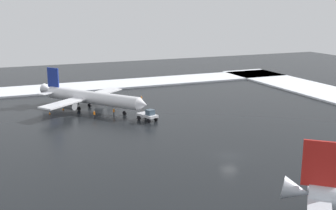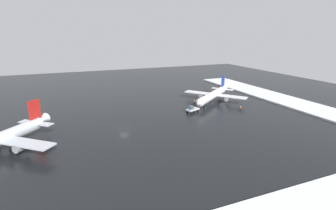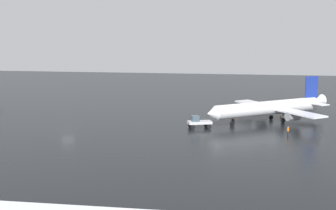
{
  "view_description": "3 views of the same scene",
  "coord_description": "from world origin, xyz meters",
  "px_view_note": "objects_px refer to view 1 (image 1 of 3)",
  "views": [
    {
      "loc": [
        -55.23,
        33.66,
        23.54
      ],
      "look_at": [
        22.41,
        1.42,
        3.63
      ],
      "focal_mm": 45.0,
      "sensor_mm": 36.0,
      "label": 1
    },
    {
      "loc": [
        -15.53,
        -70.98,
        26.69
      ],
      "look_at": [
        16.66,
        6.53,
        3.2
      ],
      "focal_mm": 28.0,
      "sensor_mm": 36.0,
      "label": 2
    },
    {
      "loc": [
        35.25,
        -93.25,
        19.78
      ],
      "look_at": [
        18.49,
        7.5,
        4.03
      ],
      "focal_mm": 55.0,
      "sensor_mm": 36.0,
      "label": 3
    }
  ],
  "objects_px": {
    "ground_crew_by_nose_gear": "(141,99)",
    "traffic_cone_mid_line": "(63,109)",
    "traffic_cone_near_nose": "(50,113)",
    "airplane_far_rear": "(90,97)",
    "pushback_tug": "(148,115)",
    "ground_crew_mid_apron": "(114,112)",
    "ground_crew_near_tug": "(94,114)"
  },
  "relations": [
    {
      "from": "pushback_tug",
      "to": "ground_crew_by_nose_gear",
      "type": "relative_size",
      "value": 2.97
    },
    {
      "from": "pushback_tug",
      "to": "ground_crew_by_nose_gear",
      "type": "xyz_separation_m",
      "value": [
        16.81,
        -4.31,
        -0.31
      ]
    },
    {
      "from": "airplane_far_rear",
      "to": "ground_crew_by_nose_gear",
      "type": "bearing_deg",
      "value": 63.9
    },
    {
      "from": "pushback_tug",
      "to": "ground_crew_by_nose_gear",
      "type": "bearing_deg",
      "value": 145.29
    },
    {
      "from": "pushback_tug",
      "to": "traffic_cone_near_nose",
      "type": "bearing_deg",
      "value": -147.13
    },
    {
      "from": "airplane_far_rear",
      "to": "ground_crew_mid_apron",
      "type": "xyz_separation_m",
      "value": [
        -7.39,
        -3.58,
        -2.01
      ]
    },
    {
      "from": "ground_crew_mid_apron",
      "to": "traffic_cone_near_nose",
      "type": "xyz_separation_m",
      "value": [
        7.07,
        12.77,
        -0.7
      ]
    },
    {
      "from": "ground_crew_by_nose_gear",
      "to": "airplane_far_rear",
      "type": "bearing_deg",
      "value": -101.76
    },
    {
      "from": "airplane_far_rear",
      "to": "traffic_cone_near_nose",
      "type": "relative_size",
      "value": 46.39
    },
    {
      "from": "ground_crew_by_nose_gear",
      "to": "traffic_cone_mid_line",
      "type": "bearing_deg",
      "value": -112.58
    },
    {
      "from": "pushback_tug",
      "to": "airplane_far_rear",
      "type": "bearing_deg",
      "value": -167.25
    },
    {
      "from": "ground_crew_near_tug",
      "to": "traffic_cone_near_nose",
      "type": "bearing_deg",
      "value": 166.85
    },
    {
      "from": "pushback_tug",
      "to": "traffic_cone_near_nose",
      "type": "relative_size",
      "value": 9.23
    },
    {
      "from": "pushback_tug",
      "to": "ground_crew_mid_apron",
      "type": "height_order",
      "value": "pushback_tug"
    },
    {
      "from": "pushback_tug",
      "to": "traffic_cone_mid_line",
      "type": "distance_m",
      "value": 22.29
    },
    {
      "from": "ground_crew_mid_apron",
      "to": "ground_crew_by_nose_gear",
      "type": "bearing_deg",
      "value": 44.04
    },
    {
      "from": "ground_crew_by_nose_gear",
      "to": "traffic_cone_near_nose",
      "type": "bearing_deg",
      "value": -105.67
    },
    {
      "from": "traffic_cone_near_nose",
      "to": "traffic_cone_mid_line",
      "type": "xyz_separation_m",
      "value": [
        2.8,
        -3.37,
        0.0
      ]
    },
    {
      "from": "airplane_far_rear",
      "to": "traffic_cone_mid_line",
      "type": "xyz_separation_m",
      "value": [
        2.48,
        5.82,
        -2.71
      ]
    },
    {
      "from": "traffic_cone_near_nose",
      "to": "ground_crew_by_nose_gear",
      "type": "bearing_deg",
      "value": -82.18
    },
    {
      "from": "traffic_cone_near_nose",
      "to": "traffic_cone_mid_line",
      "type": "relative_size",
      "value": 1.0
    },
    {
      "from": "airplane_far_rear",
      "to": "ground_crew_mid_apron",
      "type": "height_order",
      "value": "airplane_far_rear"
    },
    {
      "from": "airplane_far_rear",
      "to": "traffic_cone_mid_line",
      "type": "relative_size",
      "value": 46.39
    },
    {
      "from": "airplane_far_rear",
      "to": "ground_crew_near_tug",
      "type": "relative_size",
      "value": 14.92
    },
    {
      "from": "ground_crew_by_nose_gear",
      "to": "traffic_cone_near_nose",
      "type": "xyz_separation_m",
      "value": [
        -3.11,
        22.63,
        -0.7
      ]
    },
    {
      "from": "ground_crew_by_nose_gear",
      "to": "ground_crew_near_tug",
      "type": "bearing_deg",
      "value": -76.82
    },
    {
      "from": "airplane_far_rear",
      "to": "ground_crew_by_nose_gear",
      "type": "distance_m",
      "value": 13.88
    },
    {
      "from": "traffic_cone_mid_line",
      "to": "airplane_far_rear",
      "type": "bearing_deg",
      "value": -113.12
    },
    {
      "from": "airplane_far_rear",
      "to": "traffic_cone_mid_line",
      "type": "height_order",
      "value": "airplane_far_rear"
    },
    {
      "from": "ground_crew_mid_apron",
      "to": "traffic_cone_mid_line",
      "type": "xyz_separation_m",
      "value": [
        9.87,
        9.4,
        -0.7
      ]
    },
    {
      "from": "ground_crew_near_tug",
      "to": "traffic_cone_near_nose",
      "type": "height_order",
      "value": "ground_crew_near_tug"
    },
    {
      "from": "ground_crew_by_nose_gear",
      "to": "ground_crew_near_tug",
      "type": "height_order",
      "value": "same"
    }
  ]
}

